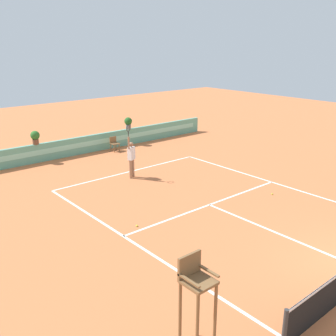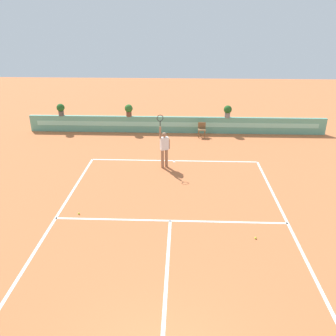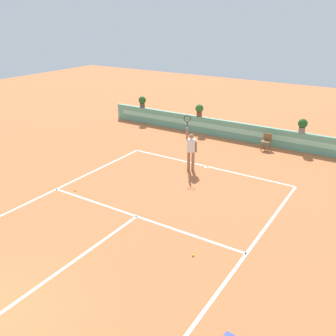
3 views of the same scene
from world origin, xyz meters
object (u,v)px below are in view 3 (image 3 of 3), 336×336
object	(u,v)px
tennis_ball_near_baseline	(75,190)
tennis_ball_mid_court	(193,255)
potted_plant_right	(303,125)
potted_plant_far_left	(142,101)
tennis_player	(191,149)
potted_plant_left	(199,110)
ball_kid_chair	(266,141)

from	to	relation	value
tennis_ball_near_baseline	tennis_ball_mid_court	size ratio (longest dim) A/B	1.00
potted_plant_right	potted_plant_far_left	bearing A→B (deg)	180.00
tennis_ball_near_baseline	potted_plant_far_left	size ratio (longest dim) A/B	0.09
tennis_player	potted_plant_left	distance (m)	5.84
ball_kid_chair	potted_plant_far_left	world-z (taller)	potted_plant_far_left
ball_kid_chair	potted_plant_left	world-z (taller)	potted_plant_left
ball_kid_chair	tennis_player	distance (m)	5.02
tennis_ball_mid_court	potted_plant_right	bearing A→B (deg)	88.62
tennis_player	tennis_ball_mid_court	distance (m)	6.60
ball_kid_chair	tennis_player	world-z (taller)	tennis_player
potted_plant_left	ball_kid_chair	bearing A→B (deg)	-9.45
potted_plant_left	potted_plant_right	xyz separation A→B (m)	(5.94, 0.00, 0.00)
ball_kid_chair	potted_plant_right	size ratio (longest dim) A/B	1.17
tennis_player	tennis_ball_mid_court	size ratio (longest dim) A/B	38.01
tennis_player	tennis_ball_near_baseline	bearing A→B (deg)	-123.46
tennis_player	potted_plant_far_left	world-z (taller)	tennis_player
tennis_player	tennis_ball_mid_court	bearing A→B (deg)	-60.02
tennis_player	tennis_ball_near_baseline	xyz separation A→B (m)	(-2.90, -4.39, -1.02)
ball_kid_chair	potted_plant_far_left	distance (m)	8.64
tennis_ball_mid_court	potted_plant_right	world-z (taller)	potted_plant_right
tennis_ball_near_baseline	tennis_ball_mid_court	distance (m)	6.28
tennis_ball_mid_court	potted_plant_right	xyz separation A→B (m)	(0.26, 10.95, 1.38)
ball_kid_chair	potted_plant_left	distance (m)	4.55
tennis_ball_near_baseline	tennis_ball_mid_court	bearing A→B (deg)	-11.54
potted_plant_right	tennis_ball_mid_court	bearing A→B (deg)	-91.38
tennis_player	tennis_ball_near_baseline	size ratio (longest dim) A/B	38.01
tennis_player	potted_plant_left	bearing A→B (deg)	114.47
tennis_player	tennis_ball_mid_court	world-z (taller)	tennis_player
potted_plant_far_left	ball_kid_chair	bearing A→B (deg)	-4.89
ball_kid_chair	potted_plant_far_left	size ratio (longest dim) A/B	1.17
tennis_ball_mid_court	potted_plant_far_left	bearing A→B (deg)	131.90
ball_kid_chair	tennis_ball_near_baseline	size ratio (longest dim) A/B	12.50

